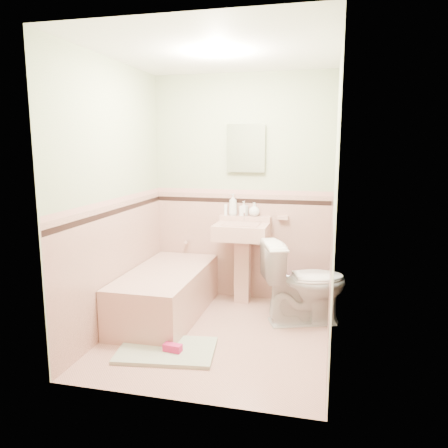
% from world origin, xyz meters
% --- Properties ---
extents(floor, '(2.20, 2.20, 0.00)m').
position_xyz_m(floor, '(0.00, 0.00, 0.00)').
color(floor, tan).
rests_on(floor, ground).
extents(ceiling, '(2.20, 2.20, 0.00)m').
position_xyz_m(ceiling, '(0.00, 0.00, 2.50)').
color(ceiling, white).
rests_on(ceiling, ground).
extents(wall_back, '(2.50, 0.00, 2.50)m').
position_xyz_m(wall_back, '(0.00, 1.10, 1.25)').
color(wall_back, beige).
rests_on(wall_back, ground).
extents(wall_front, '(2.50, 0.00, 2.50)m').
position_xyz_m(wall_front, '(0.00, -1.10, 1.25)').
color(wall_front, beige).
rests_on(wall_front, ground).
extents(wall_left, '(0.00, 2.50, 2.50)m').
position_xyz_m(wall_left, '(-1.00, 0.00, 1.25)').
color(wall_left, beige).
rests_on(wall_left, ground).
extents(wall_right, '(0.00, 2.50, 2.50)m').
position_xyz_m(wall_right, '(1.00, 0.00, 1.25)').
color(wall_right, beige).
rests_on(wall_right, ground).
extents(wainscot_back, '(2.00, 0.00, 2.00)m').
position_xyz_m(wainscot_back, '(0.00, 1.09, 0.60)').
color(wainscot_back, tan).
rests_on(wainscot_back, ground).
extents(wainscot_front, '(2.00, 0.00, 2.00)m').
position_xyz_m(wainscot_front, '(0.00, -1.09, 0.60)').
color(wainscot_front, tan).
rests_on(wainscot_front, ground).
extents(wainscot_left, '(0.00, 2.20, 2.20)m').
position_xyz_m(wainscot_left, '(-0.99, 0.00, 0.60)').
color(wainscot_left, tan).
rests_on(wainscot_left, ground).
extents(wainscot_right, '(0.00, 2.20, 2.20)m').
position_xyz_m(wainscot_right, '(0.99, 0.00, 0.60)').
color(wainscot_right, tan).
rests_on(wainscot_right, ground).
extents(accent_back, '(2.00, 0.00, 2.00)m').
position_xyz_m(accent_back, '(0.00, 1.08, 1.12)').
color(accent_back, black).
rests_on(accent_back, ground).
extents(accent_front, '(2.00, 0.00, 2.00)m').
position_xyz_m(accent_front, '(0.00, -1.08, 1.12)').
color(accent_front, black).
rests_on(accent_front, ground).
extents(accent_left, '(0.00, 2.20, 2.20)m').
position_xyz_m(accent_left, '(-0.98, 0.00, 1.12)').
color(accent_left, black).
rests_on(accent_left, ground).
extents(accent_right, '(0.00, 2.20, 2.20)m').
position_xyz_m(accent_right, '(0.98, 0.00, 1.12)').
color(accent_right, black).
rests_on(accent_right, ground).
extents(cap_back, '(2.00, 0.00, 2.00)m').
position_xyz_m(cap_back, '(0.00, 1.08, 1.22)').
color(cap_back, tan).
rests_on(cap_back, ground).
extents(cap_front, '(2.00, 0.00, 2.00)m').
position_xyz_m(cap_front, '(0.00, -1.08, 1.22)').
color(cap_front, tan).
rests_on(cap_front, ground).
extents(cap_left, '(0.00, 2.20, 2.20)m').
position_xyz_m(cap_left, '(-0.98, 0.00, 1.22)').
color(cap_left, tan).
rests_on(cap_left, ground).
extents(cap_right, '(0.00, 2.20, 2.20)m').
position_xyz_m(cap_right, '(0.98, 0.00, 1.22)').
color(cap_right, tan).
rests_on(cap_right, ground).
extents(bathtub, '(0.70, 1.50, 0.45)m').
position_xyz_m(bathtub, '(-0.63, 0.33, 0.23)').
color(bathtub, tan).
rests_on(bathtub, floor).
extents(tub_faucet, '(0.04, 0.12, 0.04)m').
position_xyz_m(tub_faucet, '(-0.63, 1.05, 0.63)').
color(tub_faucet, silver).
rests_on(tub_faucet, wall_back).
extents(sink, '(0.57, 0.48, 0.90)m').
position_xyz_m(sink, '(0.05, 0.86, 0.45)').
color(sink, tan).
rests_on(sink, floor).
extents(sink_faucet, '(0.02, 0.02, 0.10)m').
position_xyz_m(sink_faucet, '(0.05, 1.00, 0.95)').
color(sink_faucet, silver).
rests_on(sink_faucet, sink).
extents(medicine_cabinet, '(0.39, 0.04, 0.49)m').
position_xyz_m(medicine_cabinet, '(0.05, 1.07, 1.70)').
color(medicine_cabinet, white).
rests_on(medicine_cabinet, wall_back).
extents(soap_dish, '(0.11, 0.07, 0.04)m').
position_xyz_m(soap_dish, '(0.47, 1.06, 0.95)').
color(soap_dish, tan).
rests_on(soap_dish, wall_back).
extents(soap_bottle_left, '(0.12, 0.12, 0.24)m').
position_xyz_m(soap_bottle_left, '(-0.09, 1.04, 1.08)').
color(soap_bottle_left, '#B2B2B2').
rests_on(soap_bottle_left, sink).
extents(soap_bottle_mid, '(0.09, 0.09, 0.16)m').
position_xyz_m(soap_bottle_mid, '(0.04, 1.04, 1.04)').
color(soap_bottle_mid, '#B2B2B2').
rests_on(soap_bottle_mid, sink).
extents(soap_bottle_right, '(0.15, 0.15, 0.15)m').
position_xyz_m(soap_bottle_right, '(0.15, 1.04, 1.03)').
color(soap_bottle_right, '#B2B2B2').
rests_on(soap_bottle_right, sink).
extents(tube, '(0.05, 0.05, 0.12)m').
position_xyz_m(tube, '(-0.17, 1.04, 1.02)').
color(tube, white).
rests_on(tube, sink).
extents(toilet, '(0.92, 0.71, 0.82)m').
position_xyz_m(toilet, '(0.75, 0.49, 0.41)').
color(toilet, white).
rests_on(toilet, floor).
extents(bucket, '(0.27, 0.27, 0.21)m').
position_xyz_m(bucket, '(0.55, 0.97, 0.11)').
color(bucket, '#141C9F').
rests_on(bucket, floor).
extents(bath_mat, '(0.88, 0.65, 0.03)m').
position_xyz_m(bath_mat, '(-0.33, -0.44, 0.02)').
color(bath_mat, '#959E84').
rests_on(bath_mat, floor).
extents(shoe, '(0.16, 0.09, 0.06)m').
position_xyz_m(shoe, '(-0.27, -0.47, 0.06)').
color(shoe, '#BF1E59').
rests_on(shoe, bath_mat).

